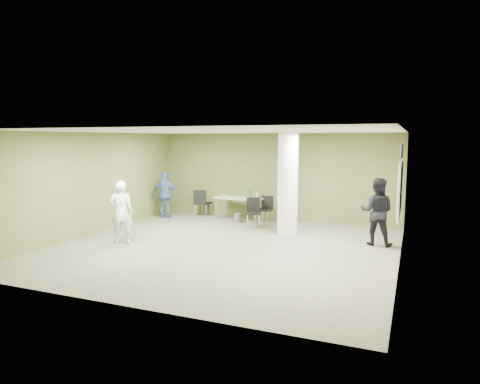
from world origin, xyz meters
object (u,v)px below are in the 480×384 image
at_px(man_black, 377,212).
at_px(man_blue, 165,195).
at_px(chair_back_left, 203,201).
at_px(woman_white, 121,212).
at_px(folding_table, 240,199).

height_order(man_black, man_blue, man_black).
relative_size(chair_back_left, man_blue, 0.57).
height_order(chair_back_left, man_black, man_black).
bearing_deg(man_blue, woman_white, 88.50).
height_order(chair_back_left, woman_white, woman_white).
relative_size(chair_back_left, woman_white, 0.56).
bearing_deg(folding_table, chair_back_left, 176.41).
height_order(woman_white, man_blue, woman_white).
xyz_separation_m(folding_table, man_black, (4.36, -1.71, 0.14)).
distance_m(folding_table, woman_white, 4.30).
relative_size(folding_table, woman_white, 1.03).
xyz_separation_m(folding_table, man_blue, (-2.44, -0.56, 0.08)).
bearing_deg(man_black, chair_back_left, -16.21).
bearing_deg(woman_white, man_blue, -100.70).
distance_m(woman_white, man_blue, 3.57).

